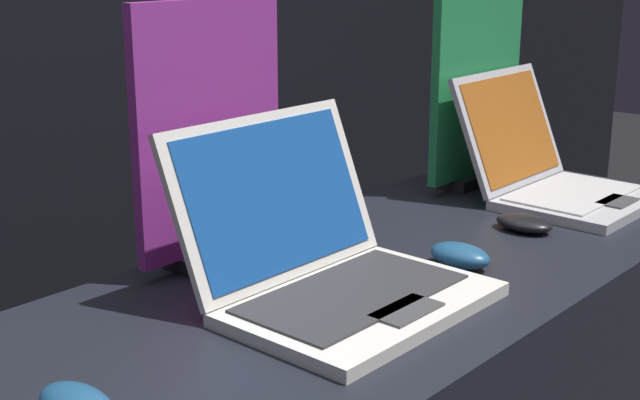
{
  "coord_description": "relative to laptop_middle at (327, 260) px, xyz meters",
  "views": [
    {
      "loc": [
        -0.95,
        -0.52,
        1.5
      ],
      "look_at": [
        -0.0,
        0.31,
        1.14
      ],
      "focal_mm": 50.0,
      "sensor_mm": 36.0,
      "label": 1
    }
  ],
  "objects": [
    {
      "name": "laptop_back",
      "position": [
        0.72,
        0.01,
        -0.0
      ],
      "size": [
        0.32,
        0.35,
        0.25
      ],
      "color": "#B7B7BC",
      "rests_on": "display_counter"
    },
    {
      "name": "mouse_back",
      "position": [
        0.49,
        -0.06,
        -0.05
      ],
      "size": [
        0.07,
        0.11,
        0.03
      ],
      "color": "black",
      "rests_on": "display_counter"
    },
    {
      "name": "promo_stand_back",
      "position": [
        0.72,
        0.2,
        0.13
      ],
      "size": [
        0.32,
        0.07,
        0.41
      ],
      "color": "black",
      "rests_on": "display_counter"
    },
    {
      "name": "mouse_middle",
      "position": [
        0.25,
        -0.08,
        -0.04
      ],
      "size": [
        0.07,
        0.11,
        0.04
      ],
      "color": "navy",
      "rests_on": "display_counter"
    },
    {
      "name": "promo_stand_middle",
      "position": [
        0.0,
        0.25,
        0.14
      ],
      "size": [
        0.3,
        0.07,
        0.43
      ],
      "color": "black",
      "rests_on": "display_counter"
    },
    {
      "name": "laptop_middle",
      "position": [
        0.0,
        0.0,
        0.0
      ],
      "size": [
        0.38,
        0.36,
        0.26
      ],
      "color": "silver",
      "rests_on": "display_counter"
    }
  ]
}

